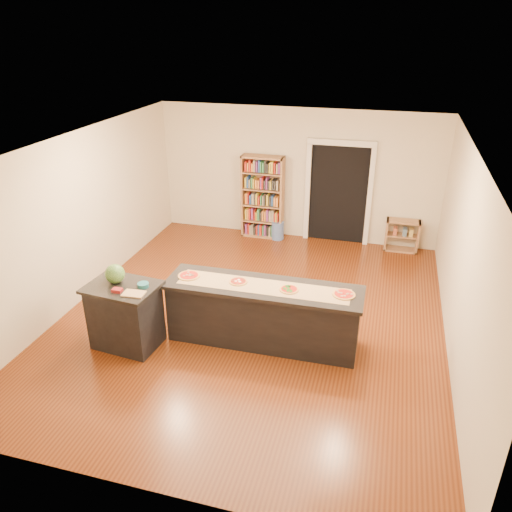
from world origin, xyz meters
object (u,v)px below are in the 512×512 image
(bookshelf, at_px, (263,197))
(low_shelf, at_px, (402,235))
(kitchen_island, at_px, (263,314))
(waste_bin, at_px, (278,230))
(side_counter, at_px, (126,315))
(watermelon, at_px, (115,274))

(bookshelf, relative_size, low_shelf, 2.69)
(kitchen_island, relative_size, bookshelf, 1.58)
(bookshelf, height_order, low_shelf, bookshelf)
(waste_bin, bearing_deg, side_counter, -105.65)
(bookshelf, bearing_deg, watermelon, -102.71)
(side_counter, distance_m, bookshelf, 4.61)
(kitchen_island, xyz_separation_m, watermelon, (-2.04, -0.54, 0.65))
(low_shelf, relative_size, watermelon, 2.41)
(kitchen_island, relative_size, side_counter, 2.86)
(bookshelf, xyz_separation_m, watermelon, (-1.00, -4.45, 0.22))
(kitchen_island, height_order, waste_bin, kitchen_island)
(low_shelf, bearing_deg, side_counter, -130.50)
(waste_bin, xyz_separation_m, watermelon, (-1.37, -4.37, 0.93))
(kitchen_island, xyz_separation_m, side_counter, (-1.91, -0.61, 0.02))
(kitchen_island, distance_m, bookshelf, 4.06)
(bookshelf, distance_m, waste_bin, 0.80)
(side_counter, bearing_deg, waste_bin, 80.10)
(side_counter, relative_size, low_shelf, 1.48)
(kitchen_island, distance_m, watermelon, 2.21)
(kitchen_island, distance_m, waste_bin, 3.90)
(bookshelf, bearing_deg, kitchen_island, -75.15)
(side_counter, xyz_separation_m, bookshelf, (0.88, 4.51, 0.41))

